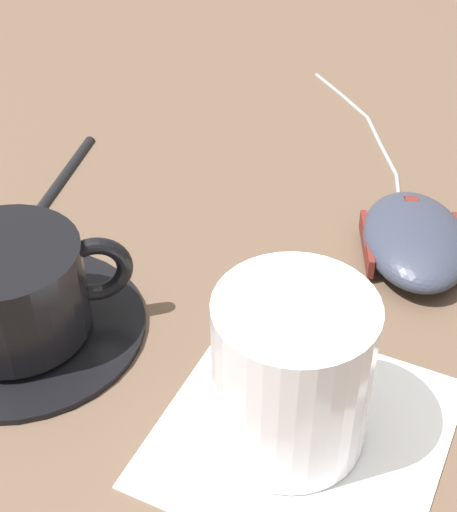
{
  "coord_description": "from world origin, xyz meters",
  "views": [
    {
      "loc": [
        -0.35,
        -0.03,
        0.34
      ],
      "look_at": [
        0.03,
        -0.02,
        0.03
      ],
      "focal_mm": 55.0,
      "sensor_mm": 36.0,
      "label": 1
    }
  ],
  "objects_px": {
    "coffee_cup": "(14,288)",
    "computer_mouse": "(415,240)",
    "saucer": "(23,325)",
    "drinking_glass": "(292,373)",
    "pen": "(55,185)"
  },
  "relations": [
    {
      "from": "coffee_cup",
      "to": "computer_mouse",
      "type": "xyz_separation_m",
      "value": [
        0.08,
        -0.25,
        -0.02
      ]
    },
    {
      "from": "saucer",
      "to": "computer_mouse",
      "type": "relative_size",
      "value": 1.41
    },
    {
      "from": "coffee_cup",
      "to": "pen",
      "type": "bearing_deg",
      "value": 4.93
    },
    {
      "from": "coffee_cup",
      "to": "computer_mouse",
      "type": "bearing_deg",
      "value": -71.3
    },
    {
      "from": "coffee_cup",
      "to": "computer_mouse",
      "type": "distance_m",
      "value": 0.26
    },
    {
      "from": "saucer",
      "to": "pen",
      "type": "relative_size",
      "value": 0.99
    },
    {
      "from": "saucer",
      "to": "drinking_glass",
      "type": "relative_size",
      "value": 1.65
    },
    {
      "from": "saucer",
      "to": "computer_mouse",
      "type": "height_order",
      "value": "computer_mouse"
    },
    {
      "from": "computer_mouse",
      "to": "drinking_glass",
      "type": "relative_size",
      "value": 1.17
    },
    {
      "from": "coffee_cup",
      "to": "saucer",
      "type": "bearing_deg",
      "value": 14.42
    },
    {
      "from": "saucer",
      "to": "pen",
      "type": "distance_m",
      "value": 0.15
    },
    {
      "from": "computer_mouse",
      "to": "pen",
      "type": "xyz_separation_m",
      "value": [
        0.07,
        0.26,
        -0.01
      ]
    },
    {
      "from": "coffee_cup",
      "to": "computer_mouse",
      "type": "height_order",
      "value": "coffee_cup"
    },
    {
      "from": "saucer",
      "to": "computer_mouse",
      "type": "distance_m",
      "value": 0.26
    },
    {
      "from": "saucer",
      "to": "drinking_glass",
      "type": "height_order",
      "value": "drinking_glass"
    }
  ]
}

